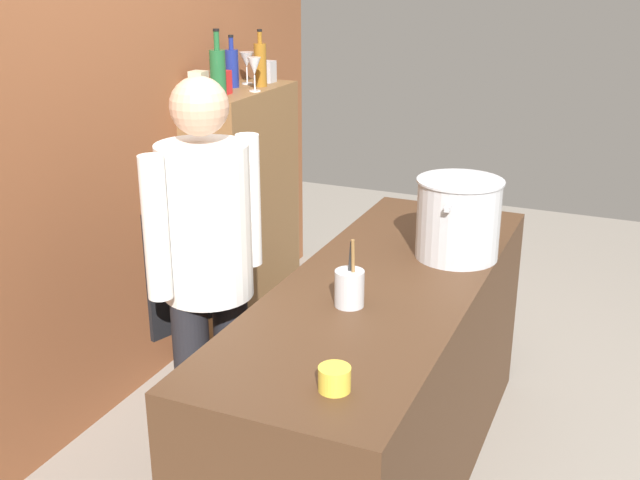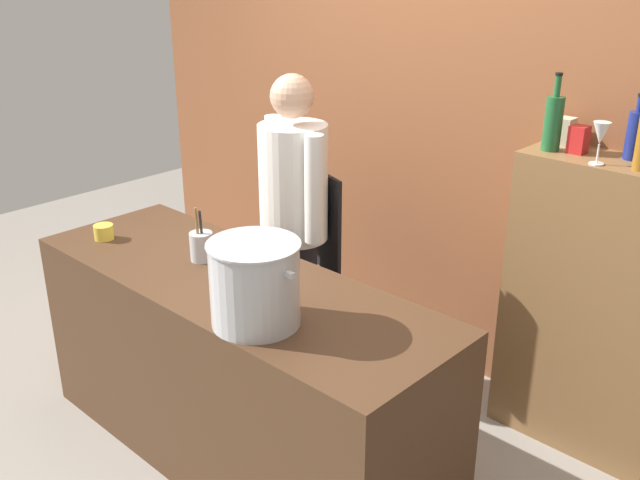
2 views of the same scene
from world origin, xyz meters
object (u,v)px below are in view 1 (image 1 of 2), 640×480
wine_bottle_cobalt (232,67)px  wine_glass_short (254,67)px  butter_jar (334,379)px  wine_glass_wide (247,61)px  chef (207,263)px  utensil_crock (350,288)px  spice_tin_red (223,82)px  wine_bottle_amber (260,64)px  wine_bottle_green (218,72)px  spice_tin_silver (267,72)px  stockpot_large (458,219)px  spice_tin_cream (199,84)px

wine_bottle_cobalt → wine_glass_short: (-0.07, -0.17, 0.02)m
butter_jar → wine_glass_wide: bearing=33.8°
chef → wine_bottle_cobalt: chef is taller
wine_bottle_cobalt → utensil_crock: bearing=-138.3°
butter_jar → wine_bottle_cobalt: size_ratio=0.34×
wine_glass_short → spice_tin_red: 0.19m
chef → spice_tin_red: chef is taller
wine_bottle_cobalt → wine_bottle_amber: size_ratio=0.91×
wine_bottle_green → wine_bottle_cobalt: (0.31, 0.10, -0.02)m
chef → wine_glass_wide: bearing=-138.6°
wine_bottle_green → spice_tin_silver: 0.55m
wine_bottle_amber → wine_glass_wide: size_ratio=1.74×
butter_jar → wine_bottle_amber: 2.43m
butter_jar → spice_tin_red: size_ratio=0.79×
utensil_crock → wine_bottle_cobalt: bearing=41.7°
spice_tin_silver → wine_glass_short: bearing=-165.0°
stockpot_large → wine_glass_short: 1.51m
wine_bottle_green → spice_tin_red: wine_bottle_green is taller
stockpot_large → butter_jar: size_ratio=4.32×
butter_jar → wine_glass_wide: wine_glass_wide is taller
spice_tin_red → butter_jar: bearing=-142.1°
utensil_crock → spice_tin_cream: 1.69m
chef → spice_tin_cream: (1.05, 0.65, 0.48)m
chef → utensil_crock: size_ratio=6.66×
chef → wine_glass_short: 1.47m
wine_glass_short → stockpot_large: bearing=-118.3°
butter_jar → wine_glass_wide: 2.52m
wine_glass_short → spice_tin_silver: 0.32m
chef → wine_glass_short: size_ratio=9.47×
chef → wine_bottle_amber: (1.45, 0.51, 0.54)m
utensil_crock → wine_bottle_amber: 1.89m
spice_tin_red → stockpot_large: bearing=-111.6°
stockpot_large → spice_tin_cream: size_ratio=3.24×
chef → spice_tin_cream: chef is taller
stockpot_large → utensil_crock: size_ratio=1.62×
wine_bottle_green → spice_tin_cream: wine_bottle_green is taller
chef → spice_tin_silver: chef is taller
stockpot_large → wine_bottle_amber: (0.84, 1.32, 0.44)m
utensil_crock → spice_tin_cream: size_ratio=2.00×
wine_bottle_cobalt → wine_bottle_amber: wine_bottle_amber is taller
wine_glass_wide → chef: bearing=-157.4°
chef → wine_bottle_cobalt: 1.59m
utensil_crock → wine_bottle_amber: bearing=36.9°
stockpot_large → wine_glass_wide: wine_glass_wide is taller
wine_glass_short → butter_jar: bearing=-146.6°
chef → wine_glass_wide: 1.70m
stockpot_large → spice_tin_red: bearing=68.4°
utensil_crock → spice_tin_red: spice_tin_red is taller
spice_tin_silver → spice_tin_cream: bearing=168.8°
wine_bottle_amber → spice_tin_silver: bearing=13.2°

